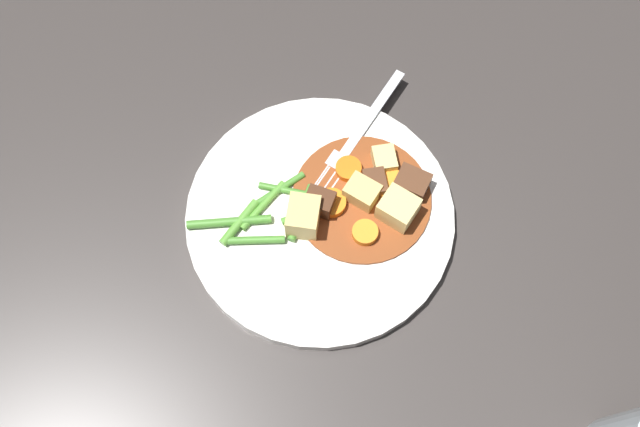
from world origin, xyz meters
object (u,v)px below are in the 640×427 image
object	(u,v)px
carrot_slice_1	(393,187)
carrot_slice_2	(331,203)
potato_chunk_2	(303,217)
dinner_plate	(320,216)
carrot_slice_3	(365,233)
fork	(355,139)
potato_chunk_0	(362,193)
potato_chunk_3	(398,209)
carrot_slice_0	(348,170)
meat_chunk_0	(412,183)
potato_chunk_1	(384,161)
meat_chunk_2	(317,203)
meat_chunk_1	(375,184)

from	to	relation	value
carrot_slice_1	carrot_slice_2	distance (m)	0.06
potato_chunk_2	dinner_plate	bearing A→B (deg)	29.83
carrot_slice_1	carrot_slice_3	xyz separation A→B (m)	(-0.03, -0.05, -0.00)
carrot_slice_1	fork	xyz separation A→B (m)	(-0.03, 0.06, -0.00)
potato_chunk_0	potato_chunk_3	xyz separation A→B (m)	(0.03, -0.02, 0.00)
carrot_slice_0	meat_chunk_0	bearing A→B (deg)	-18.43
carrot_slice_1	fork	distance (m)	0.07
potato_chunk_0	potato_chunk_2	world-z (taller)	potato_chunk_2
carrot_slice_1	potato_chunk_3	distance (m)	0.03
potato_chunk_1	meat_chunk_2	size ratio (longest dim) A/B	0.98
dinner_plate	potato_chunk_0	size ratio (longest dim) A/B	8.47
carrot_slice_3	potato_chunk_0	distance (m)	0.04
carrot_slice_1	fork	bearing A→B (deg)	120.08
carrot_slice_0	potato_chunk_1	xyz separation A→B (m)	(0.04, 0.01, 0.00)
dinner_plate	carrot_slice_2	distance (m)	0.02
potato_chunk_0	meat_chunk_2	bearing A→B (deg)	-168.50
potato_chunk_2	potato_chunk_3	world-z (taller)	potato_chunk_2
meat_chunk_2	fork	xyz separation A→B (m)	(0.04, 0.07, -0.01)
carrot_slice_3	meat_chunk_2	distance (m)	0.05
potato_chunk_1	carrot_slice_0	bearing A→B (deg)	-170.35
potato_chunk_2	meat_chunk_1	xyz separation A→B (m)	(0.07, 0.03, -0.01)
dinner_plate	carrot_slice_1	bearing A→B (deg)	16.58
carrot_slice_3	potato_chunk_2	distance (m)	0.06
carrot_slice_0	potato_chunk_3	distance (m)	0.07
meat_chunk_0	carrot_slice_3	bearing A→B (deg)	-135.84
dinner_plate	fork	bearing A→B (deg)	63.62
dinner_plate	potato_chunk_1	size ratio (longest dim) A/B	9.99
carrot_slice_2	potato_chunk_0	world-z (taller)	potato_chunk_0
carrot_slice_3	meat_chunk_0	distance (m)	0.07
potato_chunk_0	potato_chunk_3	world-z (taller)	potato_chunk_3
potato_chunk_2	meat_chunk_2	world-z (taller)	potato_chunk_2
dinner_plate	potato_chunk_3	world-z (taller)	potato_chunk_3
potato_chunk_0	meat_chunk_2	xyz separation A→B (m)	(-0.04, -0.01, 0.00)
carrot_slice_3	potato_chunk_0	size ratio (longest dim) A/B	0.81
carrot_slice_1	dinner_plate	bearing A→B (deg)	-163.42
carrot_slice_3	meat_chunk_1	bearing A→B (deg)	75.16
potato_chunk_1	meat_chunk_2	bearing A→B (deg)	-147.84
potato_chunk_0	meat_chunk_0	bearing A→B (deg)	9.31
fork	potato_chunk_3	bearing A→B (deg)	-67.51
potato_chunk_0	fork	size ratio (longest dim) A/B	0.20
dinner_plate	carrot_slice_2	xyz separation A→B (m)	(0.01, 0.01, 0.01)
potato_chunk_0	potato_chunk_1	world-z (taller)	potato_chunk_0
dinner_plate	meat_chunk_0	bearing A→B (deg)	14.32
potato_chunk_1	meat_chunk_1	size ratio (longest dim) A/B	0.98
carrot_slice_1	meat_chunk_1	xyz separation A→B (m)	(-0.02, 0.00, 0.00)
potato_chunk_0	meat_chunk_1	distance (m)	0.02
potato_chunk_0	meat_chunk_2	distance (m)	0.05
potato_chunk_0	carrot_slice_2	bearing A→B (deg)	-166.34
fork	potato_chunk_2	bearing A→B (deg)	-122.07
potato_chunk_1	meat_chunk_1	distance (m)	0.03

